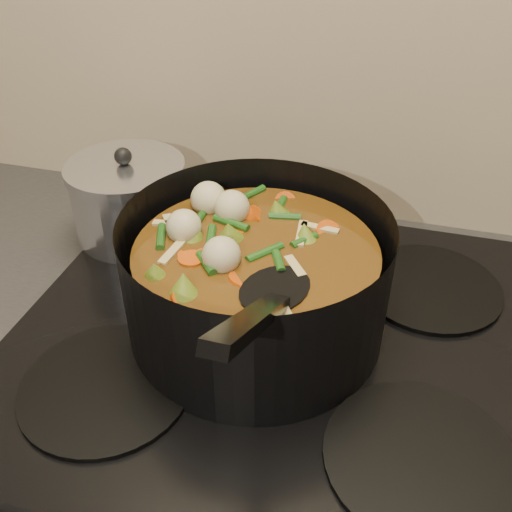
# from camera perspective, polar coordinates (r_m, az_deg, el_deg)

# --- Properties ---
(stovetop) EXTENTS (0.62, 0.54, 0.03)m
(stovetop) POSITION_cam_1_polar(r_m,az_deg,el_deg) (0.68, 2.79, -8.24)
(stovetop) COLOR black
(stovetop) RESTS_ON counter
(stockpot) EXTENTS (0.34, 0.42, 0.22)m
(stockpot) POSITION_cam_1_polar(r_m,az_deg,el_deg) (0.63, 0.01, -2.51)
(stockpot) COLOR black
(stockpot) RESTS_ON stovetop
(saucepan) EXTENTS (0.16, 0.16, 0.13)m
(saucepan) POSITION_cam_1_polar(r_m,az_deg,el_deg) (0.82, -12.54, 5.57)
(saucepan) COLOR silver
(saucepan) RESTS_ON stovetop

